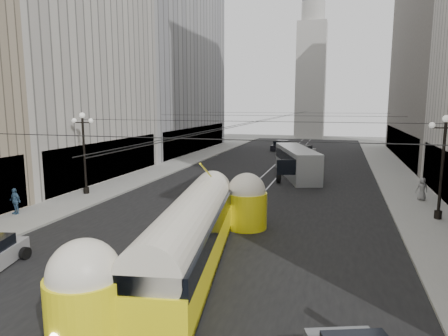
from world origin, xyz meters
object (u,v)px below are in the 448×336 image
Objects in this scene: pedestrian_sidewalk_right at (422,189)px; pedestrian_sidewalk_left at (15,201)px; city_bus at (296,161)px; streetcar at (192,232)px; pedestrian_crossing_a at (78,295)px.

pedestrian_sidewalk_left reaches higher than pedestrian_sidewalk_right.
pedestrian_sidewalk_right is at bearing -38.56° from city_bus.
city_bus is (2.00, 23.87, -0.04)m from streetcar.
pedestrian_crossing_a is 25.29m from pedestrian_sidewalk_right.
streetcar is 23.96m from city_bus.
pedestrian_crossing_a is (-2.19, -5.03, -0.83)m from streetcar.
city_bus is at bearing -49.22° from pedestrian_sidewalk_right.
pedestrian_sidewalk_left is (-11.64, 9.47, 0.21)m from pedestrian_crossing_a.
streetcar reaches higher than pedestrian_sidewalk_left.
pedestrian_sidewalk_right is 28.27m from pedestrian_sidewalk_left.
city_bus reaches higher than pedestrian_crossing_a.
streetcar is 1.28× the size of city_bus.
pedestrian_sidewalk_right is 1.00× the size of pedestrian_sidewalk_left.
pedestrian_sidewalk_left is at bearing 13.21° from pedestrian_sidewalk_right.
pedestrian_sidewalk_right is at bearing -7.47° from pedestrian_crossing_a.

